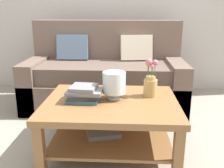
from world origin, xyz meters
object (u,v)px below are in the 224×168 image
(glass_hurricane_vase, at_px, (114,83))
(flower_pitcher, at_px, (150,82))
(book_stack_main, at_px, (84,94))
(couch, at_px, (105,77))
(coffee_table, at_px, (111,115))

(glass_hurricane_vase, xyz_separation_m, flower_pitcher, (0.31, 0.09, -0.01))
(glass_hurricane_vase, bearing_deg, book_stack_main, -165.16)
(couch, distance_m, book_stack_main, 1.18)
(book_stack_main, xyz_separation_m, flower_pitcher, (0.56, 0.15, 0.06))
(couch, bearing_deg, book_stack_main, -94.21)
(couch, xyz_separation_m, glass_hurricane_vase, (0.16, -1.10, 0.24))
(couch, height_order, glass_hurricane_vase, couch)
(coffee_table, height_order, glass_hurricane_vase, glass_hurricane_vase)
(book_stack_main, bearing_deg, coffee_table, 5.00)
(book_stack_main, relative_size, flower_pitcher, 0.89)
(glass_hurricane_vase, bearing_deg, couch, 98.36)
(glass_hurricane_vase, bearing_deg, coffee_table, -118.51)
(flower_pitcher, bearing_deg, glass_hurricane_vase, -164.10)
(couch, relative_size, glass_hurricane_vase, 8.28)
(coffee_table, bearing_deg, flower_pitcher, 21.83)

